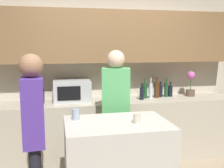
# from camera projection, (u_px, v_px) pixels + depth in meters

# --- Properties ---
(back_wall) EXTENTS (6.40, 0.40, 2.70)m
(back_wall) POSITION_uv_depth(u_px,v_px,m) (111.00, 56.00, 4.00)
(back_wall) COLOR beige
(back_wall) RESTS_ON ground_plane
(back_counter) EXTENTS (3.60, 0.62, 0.91)m
(back_counter) POSITION_uv_depth(u_px,v_px,m) (115.00, 130.00, 3.89)
(back_counter) COLOR #B7AD99
(back_counter) RESTS_ON ground_plane
(kitchen_island) EXTENTS (1.04, 0.72, 0.94)m
(kitchen_island) POSITION_uv_depth(u_px,v_px,m) (117.00, 166.00, 2.69)
(kitchen_island) COLOR beige
(kitchen_island) RESTS_ON ground_plane
(microwave) EXTENTS (0.52, 0.39, 0.30)m
(microwave) POSITION_uv_depth(u_px,v_px,m) (72.00, 91.00, 3.74)
(microwave) COLOR #B7BABC
(microwave) RESTS_ON back_counter
(toaster) EXTENTS (0.26, 0.16, 0.18)m
(toaster) POSITION_uv_depth(u_px,v_px,m) (35.00, 96.00, 3.64)
(toaster) COLOR black
(toaster) RESTS_ON back_counter
(potted_plant) EXTENTS (0.14, 0.14, 0.40)m
(potted_plant) POSITION_uv_depth(u_px,v_px,m) (191.00, 84.00, 4.11)
(potted_plant) COLOR brown
(potted_plant) RESTS_ON back_counter
(bottle_0) EXTENTS (0.06, 0.06, 0.25)m
(bottle_0) POSITION_uv_depth(u_px,v_px,m) (142.00, 93.00, 3.84)
(bottle_0) COLOR black
(bottle_0) RESTS_ON back_counter
(bottle_1) EXTENTS (0.07, 0.07, 0.30)m
(bottle_1) POSITION_uv_depth(u_px,v_px,m) (145.00, 91.00, 3.95)
(bottle_1) COLOR #194723
(bottle_1) RESTS_ON back_counter
(bottle_2) EXTENTS (0.06, 0.06, 0.31)m
(bottle_2) POSITION_uv_depth(u_px,v_px,m) (151.00, 90.00, 3.95)
(bottle_2) COLOR silver
(bottle_2) RESTS_ON back_counter
(bottle_3) EXTENTS (0.09, 0.09, 0.32)m
(bottle_3) POSITION_uv_depth(u_px,v_px,m) (157.00, 90.00, 4.00)
(bottle_3) COLOR #472814
(bottle_3) RESTS_ON back_counter
(bottle_4) EXTENTS (0.07, 0.07, 0.24)m
(bottle_4) POSITION_uv_depth(u_px,v_px,m) (160.00, 91.00, 4.05)
(bottle_4) COLOR black
(bottle_4) RESTS_ON back_counter
(bottle_5) EXTENTS (0.06, 0.06, 0.30)m
(bottle_5) POSITION_uv_depth(u_px,v_px,m) (166.00, 90.00, 4.06)
(bottle_5) COLOR #194723
(bottle_5) RESTS_ON back_counter
(bottle_6) EXTENTS (0.07, 0.07, 0.23)m
(bottle_6) POSITION_uv_depth(u_px,v_px,m) (170.00, 91.00, 4.09)
(bottle_6) COLOR black
(bottle_6) RESTS_ON back_counter
(cup_0) EXTENTS (0.08, 0.08, 0.12)m
(cup_0) POSITION_uv_depth(u_px,v_px,m) (76.00, 114.00, 2.70)
(cup_0) COLOR #98ADBB
(cup_0) RESTS_ON kitchen_island
(cup_1) EXTENTS (0.07, 0.07, 0.09)m
(cup_1) POSITION_uv_depth(u_px,v_px,m) (137.00, 119.00, 2.58)
(cup_1) COLOR beige
(cup_1) RESTS_ON kitchen_island
(person_left) EXTENTS (0.21, 0.35, 1.63)m
(person_left) POSITION_uv_depth(u_px,v_px,m) (34.00, 126.00, 2.40)
(person_left) COLOR black
(person_left) RESTS_ON ground_plane
(person_center) EXTENTS (0.37, 0.25, 1.64)m
(person_center) POSITION_uv_depth(u_px,v_px,m) (116.00, 104.00, 3.24)
(person_center) COLOR black
(person_center) RESTS_ON ground_plane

